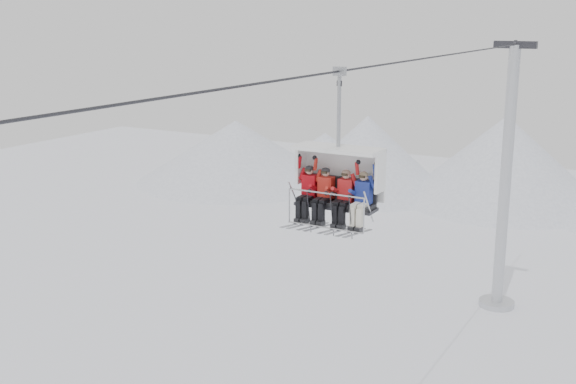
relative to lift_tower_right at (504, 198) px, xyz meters
The scene contains 8 objects.
ridgeline 20.33m from the lift_tower_right, 94.51° to the left, with size 72.00×21.00×7.00m.
lift_tower_right is the anchor object (origin of this frame).
haul_cable 23.25m from the lift_tower_right, 90.00° to the right, with size 0.06×0.06×50.00m, color #2D2D32.
chairlift_carrier 19.89m from the lift_tower_right, 90.00° to the right, with size 2.29×1.17×3.98m.
skier_far_left 20.09m from the lift_tower_right, 92.25° to the right, with size 0.39×1.69×1.57m.
skier_center_left 20.08m from the lift_tower_right, 90.87° to the right, with size 0.39×1.69×1.56m.
skier_center_right 20.08m from the lift_tower_right, 89.18° to the right, with size 0.39×1.69×1.57m.
skier_far_right 20.09m from the lift_tower_right, 87.77° to the right, with size 0.39×1.69×1.57m.
Camera 1 is at (7.76, -13.74, 14.63)m, focal length 45.00 mm.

